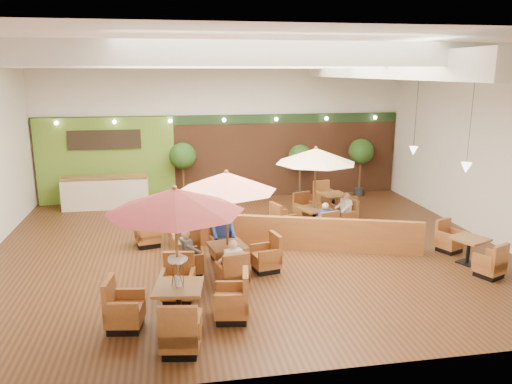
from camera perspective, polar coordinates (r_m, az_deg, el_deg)
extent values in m
plane|color=#381E0F|center=(14.07, -0.86, -6.47)|extent=(14.00, 14.00, 0.00)
cube|color=silver|center=(19.27, -3.74, 7.40)|extent=(14.00, 0.04, 5.50)
cube|color=silver|center=(7.64, 6.23, -2.33)|extent=(14.00, 0.04, 5.50)
cube|color=silver|center=(16.03, 24.75, 4.91)|extent=(0.04, 12.00, 5.50)
cube|color=white|center=(13.22, -0.94, 16.51)|extent=(14.00, 12.00, 0.04)
cube|color=brown|center=(19.37, -3.67, 4.00)|extent=(13.90, 0.10, 3.20)
cube|color=#1E3819|center=(19.17, -3.73, 8.27)|extent=(13.90, 0.12, 0.35)
cube|color=olive|center=(19.34, -16.73, 3.43)|extent=(5.00, 0.08, 3.20)
cube|color=black|center=(19.14, -16.92, 5.74)|extent=(2.60, 0.08, 0.70)
cube|color=white|center=(14.19, 13.59, 13.73)|extent=(0.60, 11.00, 0.60)
cube|color=white|center=(9.28, 3.09, 15.54)|extent=(13.60, 0.12, 0.45)
cube|color=white|center=(11.93, 0.08, 15.14)|extent=(13.60, 0.12, 0.45)
cube|color=white|center=(14.50, -1.77, 14.87)|extent=(13.60, 0.12, 0.45)
cube|color=white|center=(17.17, -3.11, 14.67)|extent=(13.60, 0.12, 0.45)
cylinder|color=black|center=(14.42, 23.47, 8.80)|extent=(0.01, 0.01, 3.20)
cone|color=white|center=(14.61, 22.88, 2.56)|extent=(0.28, 0.28, 0.28)
cylinder|color=black|center=(17.01, 17.93, 9.84)|extent=(0.01, 0.01, 3.20)
cone|color=white|center=(17.17, 17.54, 4.51)|extent=(0.28, 0.28, 0.28)
sphere|color=#FFEAC6|center=(19.23, -21.86, 7.35)|extent=(0.14, 0.14, 0.14)
sphere|color=#FFEAC6|center=(18.93, -15.88, 7.71)|extent=(0.14, 0.14, 0.14)
sphere|color=#FFEAC6|center=(18.83, -9.77, 8.01)|extent=(0.14, 0.14, 0.14)
sphere|color=#FFEAC6|center=(18.94, -3.65, 8.21)|extent=(0.14, 0.14, 0.14)
sphere|color=#FFEAC6|center=(19.27, 2.33, 8.31)|extent=(0.14, 0.14, 0.14)
sphere|color=#FFEAC6|center=(19.79, 8.06, 8.33)|extent=(0.14, 0.14, 0.14)
sphere|color=#FFEAC6|center=(20.49, 13.45, 8.28)|extent=(0.14, 0.14, 0.14)
cube|color=beige|center=(18.79, -16.78, -0.13)|extent=(3.00, 0.70, 1.10)
cube|color=brown|center=(18.66, -16.90, 1.65)|extent=(3.00, 0.75, 0.06)
cube|color=brown|center=(13.89, 4.86, -4.75)|extent=(6.46, 2.24, 0.93)
cube|color=brown|center=(9.91, -8.86, -10.74)|extent=(1.05, 1.05, 0.06)
cylinder|color=black|center=(10.07, -8.78, -12.70)|extent=(0.11, 0.11, 0.71)
cube|color=black|center=(10.24, -8.70, -14.60)|extent=(0.55, 0.55, 0.04)
cube|color=brown|center=(9.19, -8.60, -15.95)|extent=(0.76, 0.76, 0.35)
cube|color=brown|center=(8.79, -8.34, -14.99)|extent=(0.68, 0.21, 0.76)
cube|color=brown|center=(9.13, -10.67, -14.70)|extent=(0.17, 0.60, 0.30)
cube|color=brown|center=(9.05, -6.61, -14.81)|extent=(0.17, 0.60, 0.30)
cube|color=black|center=(9.32, -8.54, -17.28)|extent=(0.68, 0.68, 0.15)
cube|color=brown|center=(11.03, -8.90, -10.70)|extent=(0.76, 0.76, 0.35)
cube|color=brown|center=(11.16, -9.21, -8.60)|extent=(0.68, 0.21, 0.76)
cube|color=brown|center=(10.91, -7.28, -9.69)|extent=(0.17, 0.60, 0.30)
cube|color=brown|center=(10.99, -10.59, -9.63)|extent=(0.17, 0.60, 0.30)
cube|color=black|center=(11.13, -8.85, -11.87)|extent=(0.68, 0.68, 0.15)
cube|color=brown|center=(10.15, -14.74, -13.27)|extent=(0.76, 0.76, 0.35)
cube|color=brown|center=(10.02, -13.21, -11.47)|extent=(0.21, 0.68, 0.76)
cube|color=brown|center=(10.33, -14.41, -11.42)|extent=(0.60, 0.17, 0.30)
cube|color=brown|center=(9.78, -15.24, -12.96)|extent=(0.60, 0.17, 0.30)
cube|color=black|center=(10.26, -14.65, -14.51)|extent=(0.68, 0.68, 0.15)
cube|color=brown|center=(10.16, -2.82, -12.77)|extent=(0.76, 0.76, 0.35)
cube|color=brown|center=(9.95, -4.43, -11.30)|extent=(0.21, 0.68, 0.76)
cube|color=brown|center=(9.78, -2.87, -12.45)|extent=(0.60, 0.17, 0.30)
cube|color=brown|center=(10.35, -2.79, -10.92)|extent=(0.60, 0.17, 0.30)
cube|color=black|center=(10.27, -2.80, -14.01)|extent=(0.68, 0.68, 0.15)
cylinder|color=brown|center=(9.68, -8.99, -7.64)|extent=(0.06, 0.06, 2.71)
cone|color=#5C1B1C|center=(9.33, -9.25, -0.91)|extent=(2.60, 2.60, 0.45)
sphere|color=brown|center=(9.27, -9.31, 0.46)|extent=(0.10, 0.10, 0.10)
cylinder|color=silver|center=(9.85, -8.89, -9.98)|extent=(0.10, 0.10, 0.22)
cube|color=brown|center=(12.16, -3.29, -6.17)|extent=(1.01, 1.01, 0.06)
cylinder|color=black|center=(12.29, -3.27, -7.71)|extent=(0.10, 0.10, 0.66)
cube|color=black|center=(12.42, -3.25, -9.21)|extent=(0.53, 0.53, 0.04)
cube|color=brown|center=(11.44, -2.69, -9.75)|extent=(0.73, 0.73, 0.32)
cube|color=brown|center=(11.08, -2.81, -8.86)|extent=(0.63, 0.22, 0.70)
cube|color=brown|center=(11.28, -4.12, -9.02)|extent=(0.19, 0.56, 0.28)
cube|color=brown|center=(11.45, -1.31, -8.63)|extent=(0.19, 0.56, 0.28)
cube|color=black|center=(11.53, -2.68, -10.80)|extent=(0.65, 0.65, 0.14)
cube|color=brown|center=(13.20, -3.75, -6.50)|extent=(0.73, 0.73, 0.32)
cube|color=brown|center=(13.34, -3.67, -4.91)|extent=(0.63, 0.22, 0.70)
cube|color=brown|center=(13.21, -2.56, -5.54)|extent=(0.19, 0.56, 0.28)
cube|color=brown|center=(13.05, -4.99, -5.83)|extent=(0.19, 0.56, 0.28)
cube|color=black|center=(13.28, -3.74, -7.44)|extent=(0.65, 0.65, 0.14)
cube|color=brown|center=(12.25, -7.73, -8.24)|extent=(0.73, 0.73, 0.32)
cube|color=brown|center=(12.10, -6.55, -6.95)|extent=(0.22, 0.63, 0.70)
cube|color=brown|center=(12.44, -8.09, -6.91)|extent=(0.56, 0.19, 0.28)
cube|color=brown|center=(11.91, -7.42, -7.84)|extent=(0.56, 0.19, 0.28)
cube|color=black|center=(12.34, -7.70, -9.23)|extent=(0.65, 0.65, 0.14)
cube|color=brown|center=(12.45, 1.13, -7.74)|extent=(0.73, 0.73, 0.32)
cube|color=brown|center=(12.35, -0.08, -6.43)|extent=(0.22, 0.63, 0.70)
cube|color=brown|center=(12.13, 1.67, -7.33)|extent=(0.56, 0.19, 0.28)
cube|color=brown|center=(12.63, 0.62, -6.45)|extent=(0.56, 0.19, 0.28)
cube|color=black|center=(12.53, 1.12, -8.72)|extent=(0.65, 0.65, 0.14)
cylinder|color=brown|center=(11.99, -3.33, -3.78)|extent=(0.06, 0.06, 2.50)
cone|color=#E2806D|center=(11.72, -3.40, 1.22)|extent=(2.40, 2.40, 0.45)
sphere|color=brown|center=(11.67, -3.41, 2.32)|extent=(0.10, 0.10, 0.10)
cube|color=brown|center=(15.40, 6.69, -1.89)|extent=(1.10, 1.10, 0.06)
cylinder|color=black|center=(15.50, 6.65, -3.17)|extent=(0.10, 0.10, 0.68)
cube|color=black|center=(15.61, 6.61, -4.43)|extent=(0.58, 0.58, 0.04)
cube|color=brown|center=(14.64, 7.72, -4.52)|extent=(0.80, 0.80, 0.33)
cube|color=brown|center=(14.29, 7.75, -3.68)|extent=(0.64, 0.29, 0.72)
cube|color=brown|center=(14.41, 6.78, -3.93)|extent=(0.25, 0.56, 0.29)
cube|color=brown|center=(14.74, 8.69, -3.58)|extent=(0.25, 0.56, 0.29)
cube|color=black|center=(14.71, 7.69, -5.39)|extent=(0.71, 0.71, 0.14)
cube|color=brown|center=(16.42, 5.68, -2.45)|extent=(0.80, 0.80, 0.33)
cube|color=brown|center=(16.59, 5.75, -1.17)|extent=(0.64, 0.29, 0.72)
cube|color=brown|center=(16.52, 6.56, -1.62)|extent=(0.25, 0.56, 0.29)
cube|color=brown|center=(16.20, 4.82, -1.89)|extent=(0.25, 0.56, 0.29)
cube|color=black|center=(16.48, 5.66, -3.23)|extent=(0.71, 0.71, 0.14)
cube|color=brown|center=(15.28, 3.14, -3.63)|extent=(0.80, 0.80, 0.33)
cube|color=brown|center=(15.17, 4.15, -2.56)|extent=(0.29, 0.64, 0.72)
cube|color=brown|center=(15.46, 2.58, -2.62)|extent=(0.56, 0.25, 0.29)
cube|color=brown|center=(14.98, 3.73, -3.17)|extent=(0.56, 0.25, 0.29)
cube|color=black|center=(15.35, 3.12, -4.47)|extent=(0.71, 0.71, 0.14)
cube|color=brown|center=(15.82, 10.03, -3.21)|extent=(0.80, 0.80, 0.33)
cube|color=brown|center=(15.73, 9.10, -2.11)|extent=(0.29, 0.64, 0.72)
cube|color=brown|center=(15.54, 10.73, -2.77)|extent=(0.56, 0.25, 0.29)
cube|color=brown|center=(15.99, 9.40, -2.24)|extent=(0.56, 0.25, 0.29)
cube|color=black|center=(15.89, 9.99, -4.03)|extent=(0.71, 0.71, 0.14)
cylinder|color=brown|center=(15.27, 6.74, 0.07)|extent=(0.06, 0.06, 2.56)
cone|color=beige|center=(15.05, 6.86, 4.14)|extent=(2.46, 2.46, 0.45)
sphere|color=brown|center=(15.01, 6.88, 5.01)|extent=(0.10, 0.10, 0.10)
cube|color=brown|center=(14.34, -8.30, -3.00)|extent=(1.08, 1.08, 0.06)
cylinder|color=black|center=(14.45, -8.25, -4.42)|extent=(0.11, 0.11, 0.70)
cube|color=black|center=(14.57, -8.20, -5.81)|extent=(0.57, 0.57, 0.04)
cube|color=brown|center=(13.52, -8.09, -6.04)|extent=(0.79, 0.79, 0.34)
cube|color=brown|center=(13.15, -8.37, -5.13)|extent=(0.67, 0.25, 0.74)
cube|color=brown|center=(13.38, -9.41, -5.33)|extent=(0.21, 0.59, 0.30)
cube|color=brown|center=(13.52, -6.86, -5.03)|extent=(0.21, 0.59, 0.30)
cube|color=black|center=(13.60, -8.06, -7.01)|extent=(0.70, 0.70, 0.15)
cube|color=brown|center=(15.43, -8.37, -3.53)|extent=(0.79, 0.79, 0.34)
cube|color=brown|center=(15.60, -8.21, -2.11)|extent=(0.67, 0.25, 0.74)
cube|color=brown|center=(15.45, -7.29, -2.65)|extent=(0.21, 0.59, 0.30)
cube|color=brown|center=(15.30, -9.51, -2.89)|extent=(0.21, 0.59, 0.30)
cube|color=black|center=(15.51, -8.34, -4.39)|extent=(0.70, 0.70, 0.15)
cube|color=brown|center=(14.48, -12.25, -4.86)|extent=(0.79, 0.79, 0.34)
cube|color=brown|center=(14.32, -11.24, -3.69)|extent=(0.25, 0.67, 0.74)
cube|color=brown|center=(14.71, -12.52, -3.71)|extent=(0.59, 0.21, 0.30)
cube|color=brown|center=(14.13, -12.06, -4.41)|extent=(0.59, 0.21, 0.30)
cube|color=black|center=(14.56, -12.20, -5.77)|extent=(0.70, 0.70, 0.15)
cylinder|color=silver|center=(14.30, -8.32, -2.46)|extent=(0.10, 0.10, 0.22)
cube|color=brown|center=(13.92, 23.22, -4.93)|extent=(1.04, 1.04, 0.06)
cylinder|color=black|center=(14.02, 23.10, -6.20)|extent=(0.09, 0.09, 0.61)
cube|color=black|center=(14.13, 22.97, -7.44)|extent=(0.55, 0.55, 0.04)
cube|color=brown|center=(13.36, 25.12, -7.67)|extent=(0.76, 0.76, 0.30)
cube|color=brown|center=(13.05, 25.44, -6.90)|extent=(0.57, 0.31, 0.65)
cube|color=brown|center=(13.08, 24.57, -7.19)|extent=(0.27, 0.50, 0.26)
cube|color=brown|center=(13.52, 25.80, -6.65)|extent=(0.27, 0.50, 0.26)
cube|color=black|center=(13.44, 25.02, -8.52)|extent=(0.67, 0.67, 0.13)
cube|color=brown|center=(14.74, 21.23, -5.34)|extent=(0.76, 0.76, 0.30)
cube|color=brown|center=(14.89, 21.21, -4.02)|extent=(0.57, 0.31, 0.65)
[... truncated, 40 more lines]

